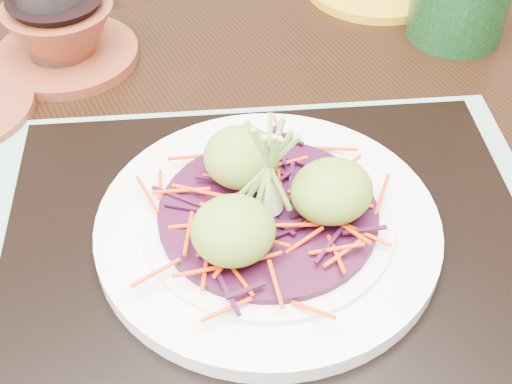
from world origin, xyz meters
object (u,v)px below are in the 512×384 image
serving_tray (268,241)px  water_glass (54,22)px  dining_table (210,280)px  terracotta_bowl_set (63,36)px  white_plate (268,225)px

serving_tray → water_glass: size_ratio=4.35×
dining_table → serving_tray: (0.03, -0.06, 0.11)m
water_glass → terracotta_bowl_set: size_ratio=0.51×
water_glass → terracotta_bowl_set: (0.01, -0.00, -0.02)m
white_plate → dining_table: bearing=113.1°
serving_tray → terracotta_bowl_set: (-0.06, 0.36, 0.02)m
water_glass → serving_tray: bearing=-80.0°
dining_table → serving_tray: bearing=-64.5°
serving_tray → terracotta_bowl_set: size_ratio=2.20×
serving_tray → terracotta_bowl_set: bearing=122.6°
white_plate → water_glass: water_glass is taller
serving_tray → white_plate: 0.02m
serving_tray → water_glass: 0.37m
dining_table → water_glass: (-0.04, 0.29, 0.14)m
white_plate → terracotta_bowl_set: bearing=99.1°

